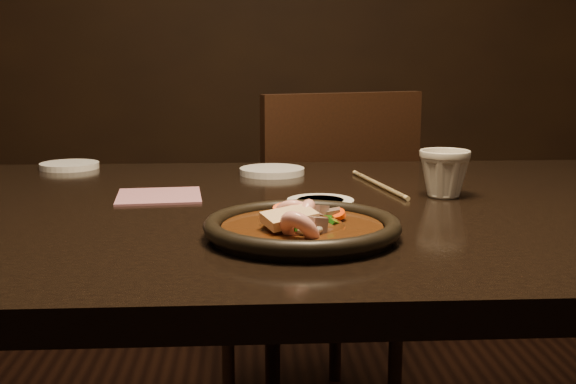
{
  "coord_description": "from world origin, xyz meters",
  "views": [
    {
      "loc": [
        -0.07,
        -1.09,
        0.98
      ],
      "look_at": [
        -0.01,
        -0.15,
        0.8
      ],
      "focal_mm": 45.0,
      "sensor_mm": 36.0,
      "label": 1
    }
  ],
  "objects": [
    {
      "name": "stirfry",
      "position": [
        0.0,
        -0.21,
        0.77
      ],
      "size": [
        0.13,
        0.16,
        0.05
      ],
      "color": "#3C1D0A",
      "rests_on": "plate"
    },
    {
      "name": "table",
      "position": [
        0.0,
        0.0,
        0.67
      ],
      "size": [
        1.6,
        0.9,
        0.75
      ],
      "color": "black",
      "rests_on": "floor"
    },
    {
      "name": "tea_cup",
      "position": [
        0.25,
        0.05,
        0.79
      ],
      "size": [
        0.1,
        0.1,
        0.08
      ],
      "primitive_type": "imported",
      "rotation": [
        0.0,
        0.0,
        0.3
      ],
      "color": "beige",
      "rests_on": "table"
    },
    {
      "name": "napkin",
      "position": [
        -0.21,
        0.08,
        0.75
      ],
      "size": [
        0.15,
        0.15,
        0.0
      ],
      "primitive_type": "cube",
      "rotation": [
        0.0,
        0.0,
        0.1
      ],
      "color": "#9F6270",
      "rests_on": "table"
    },
    {
      "name": "saucer_right",
      "position": [
        -0.02,
        0.29,
        0.76
      ],
      "size": [
        0.13,
        0.13,
        0.01
      ],
      "primitive_type": "cylinder",
      "color": "white",
      "rests_on": "table"
    },
    {
      "name": "chopsticks",
      "position": [
        0.17,
        0.15,
        0.75
      ],
      "size": [
        0.05,
        0.27,
        0.01
      ],
      "rotation": [
        0.0,
        0.0,
        0.17
      ],
      "color": "tan",
      "rests_on": "table"
    },
    {
      "name": "saucer_left",
      "position": [
        -0.43,
        0.39,
        0.76
      ],
      "size": [
        0.12,
        0.12,
        0.01
      ],
      "primitive_type": "cylinder",
      "color": "white",
      "rests_on": "table"
    },
    {
      "name": "soy_dish",
      "position": [
        0.04,
        -0.03,
        0.76
      ],
      "size": [
        0.1,
        0.1,
        0.01
      ],
      "primitive_type": "cylinder",
      "color": "white",
      "rests_on": "table"
    },
    {
      "name": "chair",
      "position": [
        0.12,
        0.68,
        0.49
      ],
      "size": [
        0.54,
        0.54,
        0.89
      ],
      "rotation": [
        0.0,
        0.0,
        3.49
      ],
      "color": "black",
      "rests_on": "floor"
    },
    {
      "name": "plate",
      "position": [
        0.0,
        -0.2,
        0.76
      ],
      "size": [
        0.25,
        0.25,
        0.03
      ],
      "color": "black",
      "rests_on": "table"
    }
  ]
}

